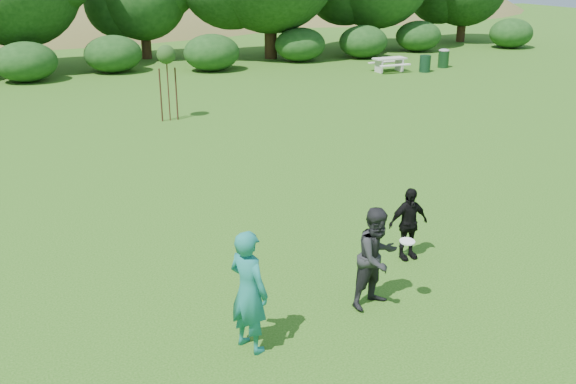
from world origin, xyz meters
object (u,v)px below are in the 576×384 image
player_teal (249,291)px  trash_can_near (425,64)px  sapling (166,57)px  trash_can_lidded (444,58)px  picnic_table (389,62)px  player_black (408,224)px  player_grey (377,258)px

player_teal → trash_can_near: bearing=-65.2°
sapling → trash_can_lidded: bearing=19.1°
player_teal → picnic_table: size_ratio=1.13×
trash_can_near → player_teal: bearing=-131.1°
sapling → trash_can_lidded: (17.22, 5.96, -1.88)m
player_black → picnic_table: size_ratio=0.85×
sapling → trash_can_lidded: 18.32m
player_teal → picnic_table: bearing=-61.3°
trash_can_lidded → player_teal: bearing=-132.8°
trash_can_near → picnic_table: bearing=153.7°
player_teal → player_grey: player_teal is taller
trash_can_near → sapling: bearing=-161.5°
player_grey → player_black: (1.60, 1.38, -0.16)m
player_black → picnic_table: bearing=59.1°
sapling → picnic_table: 15.03m
player_grey → player_teal: bearing=172.9°
player_teal → sapling: sapling is taller
trash_can_lidded → player_grey: bearing=-129.4°
player_teal → player_grey: (2.55, 0.36, -0.09)m
player_grey → trash_can_lidded: (17.31, 21.09, -0.39)m
picnic_table → player_black: bearing=-121.6°
player_teal → player_grey: 2.57m
trash_can_lidded → trash_can_near: bearing=-155.8°
player_grey → sapling: (0.08, 15.13, 1.49)m
sapling → trash_can_near: bearing=18.5°
player_grey → sapling: bearing=74.7°
picnic_table → trash_can_lidded: (3.57, -0.03, 0.02)m
player_grey → trash_can_lidded: 27.28m
trash_can_near → trash_can_lidded: size_ratio=0.86×
player_grey → sapling: size_ratio=0.65×
sapling → trash_can_lidded: sapling is taller
player_teal → sapling: (2.63, 15.48, 1.40)m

